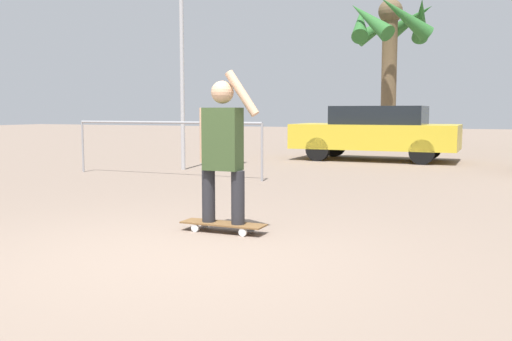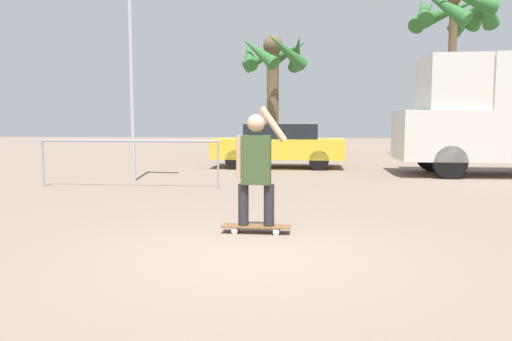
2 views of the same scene
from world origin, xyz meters
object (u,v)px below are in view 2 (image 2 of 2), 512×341
(palm_tree_near_van, at_px, (455,13))
(flagpole, at_px, (135,50))
(person_skateboarder, at_px, (256,164))
(skateboard, at_px, (256,227))
(parked_car_yellow, at_px, (279,145))
(palm_tree_center_background, at_px, (273,63))

(palm_tree_near_van, relative_size, flagpole, 1.30)
(person_skateboarder, distance_m, flagpole, 6.92)
(flagpole, bearing_deg, palm_tree_near_van, 44.30)
(skateboard, xyz_separation_m, flagpole, (-3.60, 5.46, 3.13))
(skateboard, relative_size, parked_car_yellow, 0.22)
(skateboard, xyz_separation_m, parked_car_yellow, (-0.33, 9.53, 0.66))
(flagpole, bearing_deg, parked_car_yellow, 51.26)
(palm_tree_near_van, height_order, palm_tree_center_background, palm_tree_near_van)
(person_skateboarder, bearing_deg, palm_tree_near_van, 66.94)
(palm_tree_center_background, bearing_deg, parked_car_yellow, -83.26)
(person_skateboarder, bearing_deg, flagpole, 123.35)
(palm_tree_center_background, bearing_deg, flagpole, -106.31)
(parked_car_yellow, bearing_deg, palm_tree_center_background, 96.74)
(parked_car_yellow, distance_m, flagpole, 5.77)
(palm_tree_near_van, xyz_separation_m, flagpole, (-10.13, -9.89, -2.73))
(person_skateboarder, distance_m, palm_tree_center_background, 14.91)
(skateboard, xyz_separation_m, palm_tree_center_background, (-0.93, 14.58, 3.83))
(palm_tree_near_van, xyz_separation_m, palm_tree_center_background, (-7.46, -0.77, -2.03))
(parked_car_yellow, bearing_deg, skateboard, -88.02)
(person_skateboarder, relative_size, palm_tree_near_van, 0.22)
(person_skateboarder, height_order, palm_tree_center_background, palm_tree_center_background)
(skateboard, bearing_deg, flagpole, 123.36)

